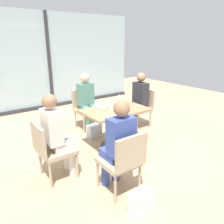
# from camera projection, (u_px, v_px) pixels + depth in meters

# --- Properties ---
(ground_plane) EXTENTS (12.00, 12.00, 0.00)m
(ground_plane) POSITION_uv_depth(u_px,v_px,m) (115.00, 145.00, 4.17)
(ground_plane) COLOR tan
(window_wall_backdrop) EXTENTS (5.56, 0.10, 2.70)m
(window_wall_backdrop) POSITION_uv_depth(u_px,v_px,m) (49.00, 66.00, 6.25)
(window_wall_backdrop) COLOR #9EB7BC
(window_wall_backdrop) RESTS_ON ground_plane
(dining_table_main) EXTENTS (1.17, 0.76, 0.73)m
(dining_table_main) POSITION_uv_depth(u_px,v_px,m) (115.00, 120.00, 4.01)
(dining_table_main) COLOR #997551
(dining_table_main) RESTS_ON ground_plane
(chair_front_left) EXTENTS (0.46, 0.50, 0.87)m
(chair_front_left) POSITION_uv_depth(u_px,v_px,m) (123.00, 159.00, 2.72)
(chair_front_left) COLOR tan
(chair_front_left) RESTS_ON ground_plane
(chair_near_window) EXTENTS (0.46, 0.51, 0.87)m
(chair_near_window) POSITION_uv_depth(u_px,v_px,m) (85.00, 107.00, 4.90)
(chair_near_window) COLOR tan
(chair_near_window) RESTS_ON ground_plane
(chair_far_right) EXTENTS (0.50, 0.46, 0.87)m
(chair_far_right) POSITION_uv_depth(u_px,v_px,m) (142.00, 106.00, 4.97)
(chair_far_right) COLOR tan
(chair_far_right) RESTS_ON ground_plane
(chair_side_end) EXTENTS (0.50, 0.46, 0.87)m
(chair_side_end) POSITION_uv_depth(u_px,v_px,m) (50.00, 148.00, 3.02)
(chair_side_end) COLOR tan
(chair_side_end) RESTS_ON ground_plane
(person_front_left) EXTENTS (0.34, 0.39, 1.26)m
(person_front_left) POSITION_uv_depth(u_px,v_px,m) (118.00, 142.00, 2.74)
(person_front_left) COLOR #384C9E
(person_front_left) RESTS_ON ground_plane
(person_near_window) EXTENTS (0.34, 0.39, 1.26)m
(person_near_window) POSITION_uv_depth(u_px,v_px,m) (87.00, 99.00, 4.75)
(person_near_window) COLOR #4C7F6B
(person_near_window) RESTS_ON ground_plane
(person_far_right) EXTENTS (0.39, 0.34, 1.26)m
(person_far_right) POSITION_uv_depth(u_px,v_px,m) (138.00, 98.00, 4.84)
(person_far_right) COLOR #28282D
(person_far_right) RESTS_ON ground_plane
(person_side_end) EXTENTS (0.39, 0.34, 1.26)m
(person_side_end) POSITION_uv_depth(u_px,v_px,m) (57.00, 132.00, 3.02)
(person_side_end) COLOR silver
(person_side_end) RESTS_ON ground_plane
(wine_glass_0) EXTENTS (0.07, 0.07, 0.18)m
(wine_glass_0) POSITION_uv_depth(u_px,v_px,m) (106.00, 103.00, 3.84)
(wine_glass_0) COLOR silver
(wine_glass_0) RESTS_ON dining_table_main
(wine_glass_1) EXTENTS (0.07, 0.07, 0.18)m
(wine_glass_1) POSITION_uv_depth(u_px,v_px,m) (98.00, 105.00, 3.76)
(wine_glass_1) COLOR silver
(wine_glass_1) RESTS_ON dining_table_main
(wine_glass_2) EXTENTS (0.07, 0.07, 0.18)m
(wine_glass_2) POSITION_uv_depth(u_px,v_px,m) (104.00, 105.00, 3.72)
(wine_glass_2) COLOR silver
(wine_glass_2) RESTS_ON dining_table_main
(wine_glass_3) EXTENTS (0.07, 0.07, 0.18)m
(wine_glass_3) POSITION_uv_depth(u_px,v_px,m) (119.00, 97.00, 4.30)
(wine_glass_3) COLOR silver
(wine_glass_3) RESTS_ON dining_table_main
(wine_glass_4) EXTENTS (0.07, 0.07, 0.18)m
(wine_glass_4) POSITION_uv_depth(u_px,v_px,m) (96.00, 102.00, 3.89)
(wine_glass_4) COLOR silver
(wine_glass_4) RESTS_ON dining_table_main
(coffee_cup) EXTENTS (0.08, 0.08, 0.09)m
(coffee_cup) POSITION_uv_depth(u_px,v_px,m) (111.00, 106.00, 3.99)
(coffee_cup) COLOR white
(coffee_cup) RESTS_ON dining_table_main
(cell_phone_on_table) EXTENTS (0.14, 0.16, 0.01)m
(cell_phone_on_table) POSITION_uv_depth(u_px,v_px,m) (120.00, 105.00, 4.21)
(cell_phone_on_table) COLOR black
(cell_phone_on_table) RESTS_ON dining_table_main
(handbag_0) EXTENTS (0.32, 0.19, 0.28)m
(handbag_0) POSITION_uv_depth(u_px,v_px,m) (141.00, 202.00, 2.51)
(handbag_0) COLOR silver
(handbag_0) RESTS_ON ground_plane
(handbag_1) EXTENTS (0.32, 0.20, 0.28)m
(handbag_1) POSITION_uv_depth(u_px,v_px,m) (94.00, 131.00, 4.47)
(handbag_1) COLOR silver
(handbag_1) RESTS_ON ground_plane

